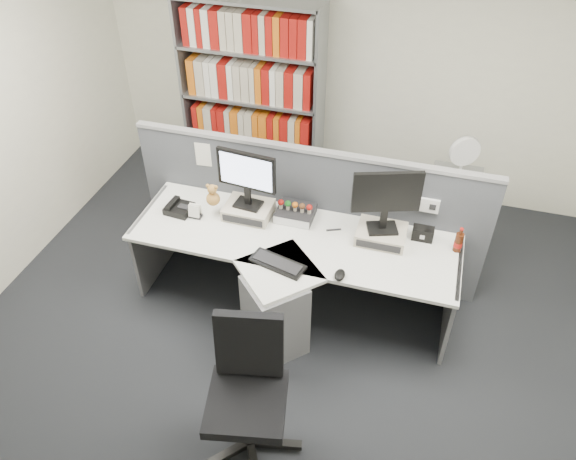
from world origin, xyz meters
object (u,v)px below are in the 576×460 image
(desktop_pc, at_px, (295,213))
(filing_cabinet, at_px, (450,212))
(desk_calendar, at_px, (195,212))
(desk_phone, at_px, (179,208))
(shelving_unit, at_px, (253,101))
(office_chair, at_px, (248,387))
(monitor_left, at_px, (247,175))
(desk_fan, at_px, (464,154))
(desk, at_px, (286,279))
(mouse, at_px, (340,275))
(keyboard, at_px, (278,263))
(monitor_right, at_px, (386,197))
(speaker, at_px, (423,233))
(cola_bottle, at_px, (458,242))

(desktop_pc, height_order, filing_cabinet, desktop_pc)
(desktop_pc, bearing_deg, desk_calendar, -163.90)
(desktop_pc, xyz_separation_m, desk_phone, (-0.96, -0.20, -0.01))
(shelving_unit, distance_m, office_chair, 3.13)
(monitor_left, xyz_separation_m, desk_phone, (-0.57, -0.12, -0.36))
(office_chair, bearing_deg, filing_cabinet, 65.71)
(shelving_unit, height_order, desk_fan, shelving_unit)
(desk, bearing_deg, shelving_unit, 115.96)
(desk, xyz_separation_m, desktop_pc, (-0.06, 0.46, 0.30))
(mouse, height_order, desk_fan, desk_fan)
(mouse, bearing_deg, filing_cabinet, 63.65)
(desk_calendar, distance_m, desk_fan, 2.37)
(desk_phone, xyz_separation_m, desk_fan, (2.21, 1.14, 0.23))
(desk, relative_size, monitor_left, 5.21)
(desktop_pc, relative_size, keyboard, 0.67)
(desk_fan, relative_size, office_chair, 0.44)
(monitor_left, bearing_deg, desk_phone, -168.15)
(desk_phone, height_order, office_chair, office_chair)
(monitor_right, xyz_separation_m, desk_calendar, (-1.51, -0.15, -0.36))
(mouse, distance_m, desk_fan, 1.72)
(desk, bearing_deg, desk_fan, 49.39)
(desk_calendar, bearing_deg, speaker, 7.67)
(desk_phone, relative_size, desk_calendar, 1.81)
(monitor_left, xyz_separation_m, desktop_pc, (0.38, 0.08, -0.36))
(desktop_pc, height_order, keyboard, desktop_pc)
(desktop_pc, xyz_separation_m, desk_calendar, (-0.79, -0.23, 0.01))
(keyboard, bearing_deg, desktop_pc, 92.75)
(filing_cabinet, relative_size, office_chair, 0.67)
(monitor_left, relative_size, shelving_unit, 0.25)
(desk, distance_m, desk_calendar, 0.93)
(shelving_unit, bearing_deg, desk_phone, -94.00)
(desk, relative_size, desk_fan, 5.70)
(desk_calendar, xyz_separation_m, desk_fan, (2.05, 1.17, 0.21))
(shelving_unit, bearing_deg, mouse, -55.71)
(speaker, xyz_separation_m, filing_cabinet, (0.23, 0.92, -0.42))
(monitor_right, height_order, office_chair, monitor_right)
(monitor_left, relative_size, cola_bottle, 2.31)
(desk_phone, distance_m, speaker, 2.00)
(shelving_unit, xyz_separation_m, desk_fan, (2.10, -0.45, 0.01))
(desk_calendar, bearing_deg, monitor_left, 19.98)
(filing_cabinet, bearing_deg, cola_bottle, -87.38)
(office_chair, bearing_deg, monitor_right, 68.28)
(keyboard, distance_m, speaker, 1.17)
(desk_calendar, xyz_separation_m, office_chair, (0.92, -1.33, -0.22))
(desktop_pc, relative_size, cola_bottle, 1.39)
(desk_calendar, height_order, desk_fan, desk_fan)
(keyboard, distance_m, office_chair, 0.99)
(desk, height_order, mouse, mouse)
(desk_phone, height_order, cola_bottle, cola_bottle)
(desk, relative_size, desk_phone, 11.53)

